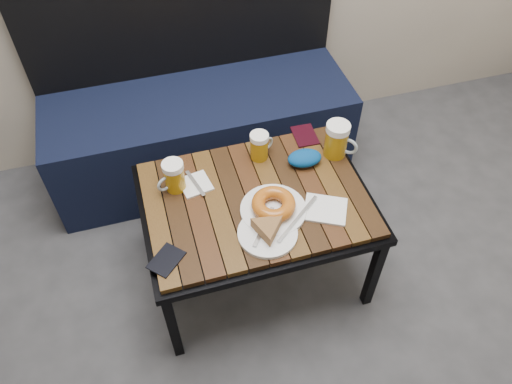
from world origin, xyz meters
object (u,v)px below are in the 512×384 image
object	(u,v)px
bench	(200,123)
cafe_table	(256,205)
plate_pie	(268,230)
knit_pouch	(305,158)
beer_mug_right	(337,140)
beer_mug_centre	(260,146)
beer_mug_left	(174,176)
plate_bagel	(274,207)
passport_navy	(166,260)
passport_burgundy	(305,135)

from	to	relation	value
bench	cafe_table	bearing A→B (deg)	-83.34
plate_pie	knit_pouch	bearing A→B (deg)	50.40
bench	beer_mug_right	distance (m)	0.76
bench	beer_mug_centre	distance (m)	0.58
beer_mug_left	bench	bearing A→B (deg)	-134.03
cafe_table	bench	bearing A→B (deg)	96.66
plate_pie	plate_bagel	distance (m)	0.10
beer_mug_left	knit_pouch	xyz separation A→B (m)	(0.50, -0.01, -0.03)
plate_pie	knit_pouch	size ratio (longest dim) A/B	1.56
cafe_table	plate_pie	distance (m)	0.19
beer_mug_left	plate_bagel	world-z (taller)	beer_mug_left
beer_mug_right	plate_bagel	size ratio (longest dim) A/B	0.52
passport_navy	passport_burgundy	world-z (taller)	same
plate_bagel	passport_burgundy	xyz separation A→B (m)	(0.24, 0.34, -0.02)
beer_mug_centre	knit_pouch	xyz separation A→B (m)	(0.15, -0.08, -0.03)
beer_mug_right	plate_bagel	distance (m)	0.39
beer_mug_left	knit_pouch	world-z (taller)	beer_mug_left
plate_bagel	knit_pouch	distance (m)	0.27
passport_burgundy	plate_bagel	bearing A→B (deg)	-123.18
beer_mug_centre	plate_pie	distance (m)	0.38
plate_bagel	beer_mug_right	bearing A→B (deg)	33.31
beer_mug_left	passport_burgundy	world-z (taller)	beer_mug_left
cafe_table	beer_mug_left	size ratio (longest dim) A/B	6.71
plate_bagel	passport_navy	distance (m)	0.41
beer_mug_centre	passport_navy	world-z (taller)	beer_mug_centre
knit_pouch	beer_mug_right	bearing A→B (deg)	6.96
bench	passport_burgundy	xyz separation A→B (m)	(0.36, -0.43, 0.20)
passport_burgundy	beer_mug_centre	bearing A→B (deg)	-161.21
beer_mug_centre	bench	bearing A→B (deg)	83.09
beer_mug_right	passport_burgundy	xyz separation A→B (m)	(-0.08, 0.13, -0.07)
beer_mug_left	plate_bagel	distance (m)	0.38
beer_mug_right	beer_mug_centre	bearing A→B (deg)	-150.10
beer_mug_left	passport_navy	size ratio (longest dim) A/B	1.09
plate_pie	plate_bagel	bearing A→B (deg)	61.29
beer_mug_centre	passport_navy	xyz separation A→B (m)	(-0.43, -0.38, -0.06)
bench	knit_pouch	world-z (taller)	bench
beer_mug_centre	beer_mug_right	size ratio (longest dim) A/B	0.79
bench	knit_pouch	size ratio (longest dim) A/B	10.56
bench	beer_mug_right	world-z (taller)	bench
plate_pie	bench	bearing A→B (deg)	94.70
bench	plate_bagel	distance (m)	0.81
beer_mug_centre	passport_burgundy	bearing A→B (deg)	-7.64
beer_mug_left	plate_bagel	bearing A→B (deg)	121.13
plate_pie	passport_navy	world-z (taller)	plate_pie
cafe_table	plate_bagel	bearing A→B (deg)	-63.94
plate_bagel	bench	bearing A→B (deg)	98.90
bench	passport_navy	bearing A→B (deg)	-107.82
beer_mug_left	beer_mug_right	xyz separation A→B (m)	(0.64, 0.00, 0.01)
beer_mug_left	passport_navy	bearing A→B (deg)	49.16
bench	plate_bagel	world-z (taller)	bench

